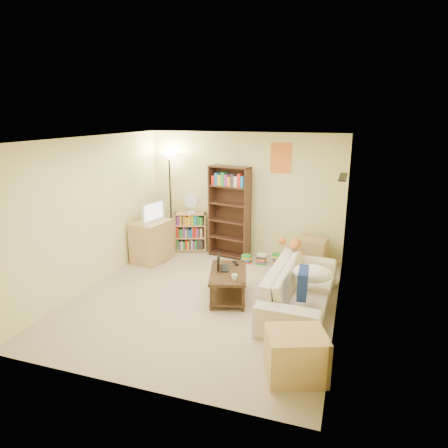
# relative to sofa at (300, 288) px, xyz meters

# --- Properties ---
(room) EXTENTS (4.50, 4.54, 2.52)m
(room) POSITION_rel_sofa_xyz_m (-1.46, -0.16, 1.30)
(room) COLOR beige
(room) RESTS_ON ground
(sofa) EXTENTS (2.26, 1.02, 0.64)m
(sofa) POSITION_rel_sofa_xyz_m (0.00, 0.00, 0.00)
(sofa) COLOR beige
(sofa) RESTS_ON ground
(navy_pillow) EXTENTS (0.15, 0.43, 0.38)m
(navy_pillow) POSITION_rel_sofa_xyz_m (0.09, -0.48, 0.29)
(navy_pillow) COLOR navy
(navy_pillow) RESTS_ON sofa
(cream_blanket) EXTENTS (0.59, 0.42, 0.25)m
(cream_blanket) POSITION_rel_sofa_xyz_m (0.16, 0.05, 0.23)
(cream_blanket) COLOR white
(cream_blanket) RESTS_ON sofa
(tabby_cat) EXTENTS (0.51, 0.19, 0.17)m
(tabby_cat) POSITION_rel_sofa_xyz_m (-0.26, 0.86, 0.41)
(tabby_cat) COLOR #C9712A
(tabby_cat) RESTS_ON sofa
(coffee_table) EXTENTS (0.82, 1.12, 0.45)m
(coffee_table) POSITION_rel_sofa_xyz_m (-1.13, -0.03, -0.03)
(coffee_table) COLOR #3A2816
(coffee_table) RESTS_ON ground
(laptop) EXTENTS (0.42, 0.38, 0.02)m
(laptop) POSITION_rel_sofa_xyz_m (-1.17, 0.07, 0.14)
(laptop) COLOR black
(laptop) RESTS_ON coffee_table
(laptop_screen) EXTENTS (0.11, 0.33, 0.22)m
(laptop_screen) POSITION_rel_sofa_xyz_m (-1.31, 0.03, 0.26)
(laptop_screen) COLOR white
(laptop_screen) RESTS_ON laptop
(mug) EXTENTS (0.10, 0.10, 0.09)m
(mug) POSITION_rel_sofa_xyz_m (-0.93, -0.33, 0.17)
(mug) COLOR white
(mug) RESTS_ON coffee_table
(tv_remote) EXTENTS (0.14, 0.18, 0.02)m
(tv_remote) POSITION_rel_sofa_xyz_m (-1.11, 0.32, 0.14)
(tv_remote) COLOR black
(tv_remote) RESTS_ON coffee_table
(tv_stand) EXTENTS (0.67, 0.84, 0.81)m
(tv_stand) POSITION_rel_sofa_xyz_m (-3.06, 1.08, 0.08)
(tv_stand) COLOR tan
(tv_stand) RESTS_ON ground
(television) EXTENTS (0.69, 0.31, 0.38)m
(television) POSITION_rel_sofa_xyz_m (-3.06, 1.08, 0.68)
(television) COLOR black
(television) RESTS_ON tv_stand
(tall_bookshelf) EXTENTS (0.87, 0.44, 1.86)m
(tall_bookshelf) POSITION_rel_sofa_xyz_m (-1.69, 1.81, 0.66)
(tall_bookshelf) COLOR #3F2518
(tall_bookshelf) RESTS_ON ground
(short_bookshelf) EXTENTS (0.70, 0.46, 0.83)m
(short_bookshelf) POSITION_rel_sofa_xyz_m (-2.58, 1.88, 0.10)
(short_bookshelf) COLOR tan
(short_bookshelf) RESTS_ON ground
(desk_fan) EXTENTS (0.30, 0.17, 0.43)m
(desk_fan) POSITION_rel_sofa_xyz_m (-2.53, 1.84, 0.75)
(desk_fan) COLOR white
(desk_fan) RESTS_ON short_bookshelf
(floor_lamp) EXTENTS (0.35, 0.35, 2.07)m
(floor_lamp) POSITION_rel_sofa_xyz_m (-3.02, 1.88, 1.33)
(floor_lamp) COLOR black
(floor_lamp) RESTS_ON ground
(side_table) EXTENTS (0.58, 0.58, 0.60)m
(side_table) POSITION_rel_sofa_xyz_m (-0.01, 1.66, -0.02)
(side_table) COLOR tan
(side_table) RESTS_ON ground
(end_cabinet) EXTENTS (0.79, 0.73, 0.54)m
(end_cabinet) POSITION_rel_sofa_xyz_m (0.19, -1.68, -0.05)
(end_cabinet) COLOR tan
(end_cabinet) RESTS_ON ground
(book_stacks) EXTENTS (0.80, 0.21, 0.24)m
(book_stacks) POSITION_rel_sofa_xyz_m (-0.92, 1.58, -0.22)
(book_stacks) COLOR red
(book_stacks) RESTS_ON ground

